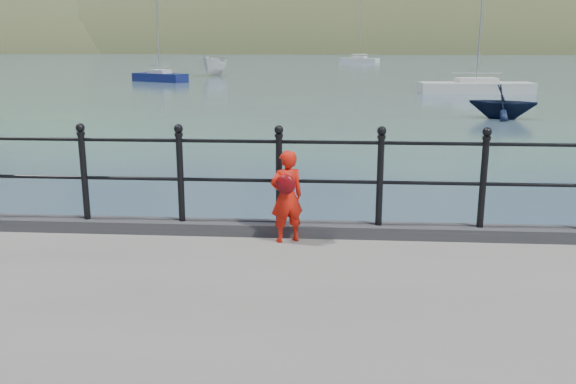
# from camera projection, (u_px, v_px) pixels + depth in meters

# --- Properties ---
(ground) EXTENTS (600.00, 600.00, 0.00)m
(ground) POSITION_uv_depth(u_px,v_px,m) (234.00, 303.00, 7.89)
(ground) COLOR #2D4251
(ground) RESTS_ON ground
(kerb) EXTENTS (60.00, 0.30, 0.15)m
(kerb) POSITION_uv_depth(u_px,v_px,m) (231.00, 227.00, 7.48)
(kerb) COLOR #28282B
(kerb) RESTS_ON quay
(railing) EXTENTS (18.11, 0.11, 1.20)m
(railing) POSITION_uv_depth(u_px,v_px,m) (229.00, 168.00, 7.30)
(railing) COLOR black
(railing) RESTS_ON kerb
(far_shore) EXTENTS (830.00, 200.00, 156.00)m
(far_shore) POSITION_uv_depth(u_px,v_px,m) (426.00, 108.00, 242.39)
(far_shore) COLOR #333A21
(far_shore) RESTS_ON ground
(child) EXTENTS (0.47, 0.40, 1.09)m
(child) POSITION_uv_depth(u_px,v_px,m) (287.00, 196.00, 7.07)
(child) COLOR red
(child) RESTS_ON quay
(launch_white) EXTENTS (2.52, 5.16, 1.91)m
(launch_white) POSITION_uv_depth(u_px,v_px,m) (215.00, 66.00, 59.03)
(launch_white) COLOR silver
(launch_white) RESTS_ON ground
(launch_navy) EXTENTS (3.43, 3.18, 1.48)m
(launch_navy) POSITION_uv_depth(u_px,v_px,m) (503.00, 102.00, 26.49)
(launch_navy) COLOR black
(launch_navy) RESTS_ON ground
(sailboat_port) EXTENTS (5.11, 3.74, 7.34)m
(sailboat_port) POSITION_uv_depth(u_px,v_px,m) (160.00, 78.00, 50.76)
(sailboat_port) COLOR #121A4F
(sailboat_port) RESTS_ON ground
(sailboat_deep) EXTENTS (6.39, 4.51, 9.20)m
(sailboat_deep) POSITION_uv_depth(u_px,v_px,m) (359.00, 60.00, 95.95)
(sailboat_deep) COLOR silver
(sailboat_deep) RESTS_ON ground
(sailboat_near) EXTENTS (7.32, 2.40, 9.78)m
(sailboat_near) POSITION_uv_depth(u_px,v_px,m) (476.00, 88.00, 39.53)
(sailboat_near) COLOR beige
(sailboat_near) RESTS_ON ground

